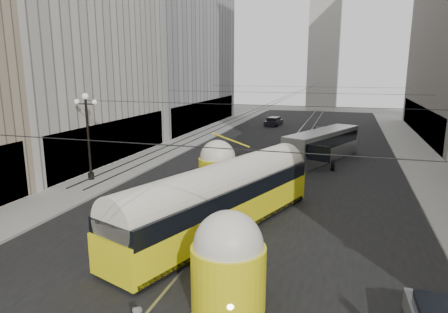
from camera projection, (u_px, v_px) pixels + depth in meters
The scene contains 13 objects.
road at pixel (288, 153), 39.71m from camera, with size 20.00×85.00×0.02m, color black.
sidewalk_left at pixel (190, 140), 46.43m from camera, with size 4.00×72.00×0.15m, color gray.
sidewalk_right at pixel (415, 153), 39.48m from camera, with size 4.00×72.00×0.15m, color gray.
rail_left at pixel (281, 153), 39.92m from camera, with size 0.12×85.00×0.04m, color gray.
rail_right at pixel (296, 154), 39.49m from camera, with size 0.12×85.00×0.04m, color gray.
building_left_far at pixel (167, 25), 56.89m from camera, with size 12.60×28.60×28.60m.
distant_tower at pixel (325, 35), 80.83m from camera, with size 6.00×6.00×31.36m.
lamppost_left_mid at pixel (88, 132), 29.02m from camera, with size 1.86×0.44×6.37m.
catenary at pixel (290, 94), 37.47m from camera, with size 25.00×72.00×0.23m.
streetcar at pixel (221, 198), 20.36m from camera, with size 7.23×15.57×3.59m.
city_bus at pixel (322, 144), 36.43m from camera, with size 6.23×11.16×2.73m.
sedan_white_far at pixel (323, 135), 46.71m from camera, with size 3.08×5.03×1.48m.
sedan_dark_far at pixel (274, 122), 59.10m from camera, with size 2.25×4.21×1.26m.
Camera 1 is at (5.39, -6.51, 8.18)m, focal length 32.00 mm.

